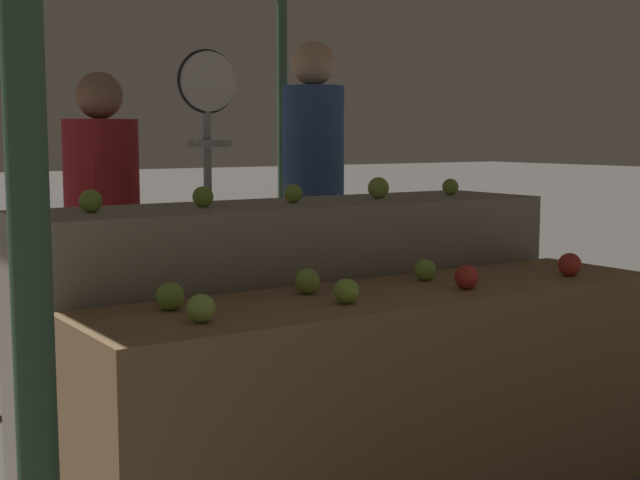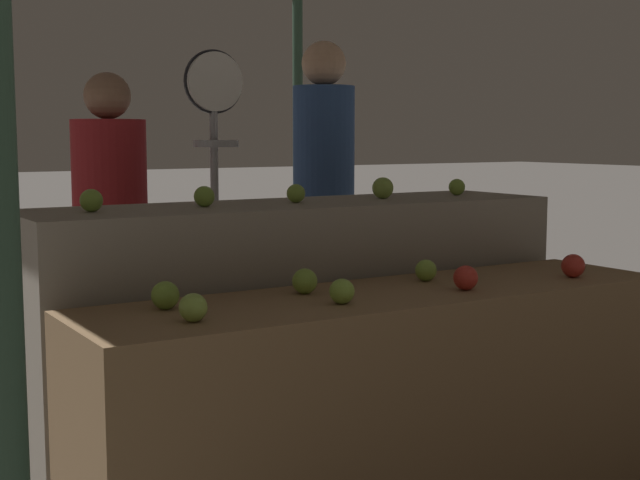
% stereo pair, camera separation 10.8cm
% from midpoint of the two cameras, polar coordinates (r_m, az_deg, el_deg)
% --- Properties ---
extents(display_counter_front, '(2.14, 0.55, 0.77)m').
position_cam_midpoint_polar(display_counter_front, '(3.09, 5.39, -10.41)').
color(display_counter_front, olive).
rests_on(display_counter_front, ground_plane).
extents(display_counter_back, '(2.14, 0.55, 1.03)m').
position_cam_midpoint_polar(display_counter_back, '(3.53, -0.50, -5.98)').
color(display_counter_back, gray).
rests_on(display_counter_back, ground_plane).
extents(apple_front_0, '(0.08, 0.08, 0.08)m').
position_cam_midpoint_polar(apple_front_0, '(2.52, -6.91, -4.32)').
color(apple_front_0, '#8EB247').
rests_on(apple_front_0, display_counter_front).
extents(apple_front_1, '(0.08, 0.08, 0.08)m').
position_cam_midpoint_polar(apple_front_1, '(2.76, 2.53, -3.31)').
color(apple_front_1, '#84AD3D').
rests_on(apple_front_1, display_counter_front).
extents(apple_front_2, '(0.08, 0.08, 0.08)m').
position_cam_midpoint_polar(apple_front_2, '(3.06, 10.31, -2.39)').
color(apple_front_2, '#B72D23').
rests_on(apple_front_2, display_counter_front).
extents(apple_front_3, '(0.09, 0.09, 0.09)m').
position_cam_midpoint_polar(apple_front_3, '(3.42, 16.77, -1.59)').
color(apple_front_3, '#B72D23').
rests_on(apple_front_3, display_counter_front).
extents(apple_front_4, '(0.09, 0.09, 0.09)m').
position_cam_midpoint_polar(apple_front_4, '(2.71, -8.75, -3.52)').
color(apple_front_4, '#7AA338').
rests_on(apple_front_4, display_counter_front).
extents(apple_front_5, '(0.08, 0.08, 0.08)m').
position_cam_midpoint_polar(apple_front_5, '(2.94, 0.07, -2.66)').
color(apple_front_5, '#84AD3D').
rests_on(apple_front_5, display_counter_front).
extents(apple_front_6, '(0.08, 0.08, 0.08)m').
position_cam_midpoint_polar(apple_front_6, '(3.22, 7.75, -1.94)').
color(apple_front_6, '#84AD3D').
rests_on(apple_front_6, display_counter_front).
extents(apple_back_0, '(0.08, 0.08, 0.08)m').
position_cam_midpoint_polar(apple_back_0, '(3.11, -13.47, 2.47)').
color(apple_back_0, '#7AA338').
rests_on(apple_back_0, display_counter_back).
extents(apple_back_1, '(0.08, 0.08, 0.08)m').
position_cam_midpoint_polar(apple_back_1, '(3.26, -6.48, 2.78)').
color(apple_back_1, '#7AA338').
rests_on(apple_back_1, display_counter_back).
extents(apple_back_2, '(0.07, 0.07, 0.07)m').
position_cam_midpoint_polar(apple_back_2, '(3.44, -0.65, 3.00)').
color(apple_back_2, '#84AD3D').
rests_on(apple_back_2, display_counter_back).
extents(apple_back_3, '(0.09, 0.09, 0.09)m').
position_cam_midpoint_polar(apple_back_3, '(3.68, 4.88, 3.33)').
color(apple_back_3, '#8EB247').
rests_on(apple_back_3, display_counter_back).
extents(apple_back_4, '(0.07, 0.07, 0.07)m').
position_cam_midpoint_polar(apple_back_4, '(3.93, 9.53, 3.36)').
color(apple_back_4, '#84AD3D').
rests_on(apple_back_4, display_counter_back).
extents(produce_scale, '(0.28, 0.20, 1.67)m').
position_cam_midpoint_polar(produce_scale, '(3.97, -5.96, 5.51)').
color(produce_scale, '#99999E').
rests_on(produce_scale, ground_plane).
extents(person_vendor_at_scale, '(0.42, 0.42, 1.57)m').
position_cam_midpoint_polar(person_vendor_at_scale, '(4.07, -12.51, 1.11)').
color(person_vendor_at_scale, '#2D2D38').
rests_on(person_vendor_at_scale, ground_plane).
extents(person_customer_left, '(0.38, 0.38, 1.79)m').
position_cam_midpoint_polar(person_customer_left, '(4.77, 0.89, 3.78)').
color(person_customer_left, '#2D2D38').
rests_on(person_customer_left, ground_plane).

